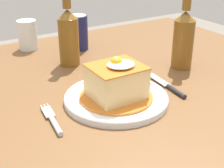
{
  "coord_description": "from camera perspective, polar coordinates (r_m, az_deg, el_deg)",
  "views": [
    {
      "loc": [
        -0.46,
        -0.68,
        1.14
      ],
      "look_at": [
        -0.07,
        -0.05,
        0.79
      ],
      "focal_mm": 52.57,
      "sensor_mm": 36.0,
      "label": 1
    }
  ],
  "objects": [
    {
      "name": "beer_bottle_amber",
      "position": [
        1.04,
        -7.58,
        8.58
      ],
      "size": [
        0.06,
        0.06,
        0.27
      ],
      "color": "brown",
      "rests_on": "dining_table"
    },
    {
      "name": "sandwich_meal",
      "position": [
        0.81,
        0.77,
        0.27
      ],
      "size": [
        0.19,
        0.19,
        0.11
      ],
      "color": "#C66B23",
      "rests_on": "main_plate"
    },
    {
      "name": "fork",
      "position": [
        0.75,
        -10.19,
        -6.35
      ],
      "size": [
        0.03,
        0.14,
        0.01
      ],
      "color": "silver",
      "rests_on": "dining_table"
    },
    {
      "name": "drinking_glass",
      "position": [
        1.22,
        -14.44,
        7.94
      ],
      "size": [
        0.07,
        0.07,
        0.1
      ],
      "color": "gold",
      "rests_on": "dining_table"
    },
    {
      "name": "beer_bottle_amber_far",
      "position": [
        1.03,
        12.35,
        8.06
      ],
      "size": [
        0.06,
        0.06,
        0.27
      ],
      "color": "brown",
      "rests_on": "dining_table"
    },
    {
      "name": "soda_can",
      "position": [
        1.19,
        -5.83,
        8.91
      ],
      "size": [
        0.07,
        0.07,
        0.12
      ],
      "color": "#191E51",
      "rests_on": "dining_table"
    },
    {
      "name": "main_plate",
      "position": [
        0.83,
        0.73,
        -2.45
      ],
      "size": [
        0.26,
        0.26,
        0.02
      ],
      "color": "white",
      "rests_on": "dining_table"
    },
    {
      "name": "knife",
      "position": [
        0.9,
        10.19,
        -0.65
      ],
      "size": [
        0.03,
        0.17,
        0.01
      ],
      "color": "#262628",
      "rests_on": "dining_table"
    },
    {
      "name": "dining_table",
      "position": [
        0.96,
        2.08,
        -5.51
      ],
      "size": [
        1.24,
        1.08,
        0.75
      ],
      "color": "brown",
      "rests_on": "ground_plane"
    }
  ]
}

